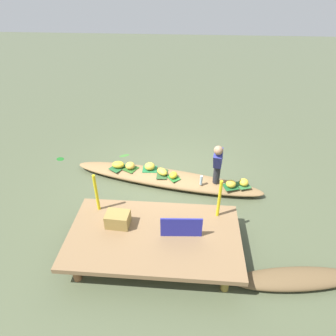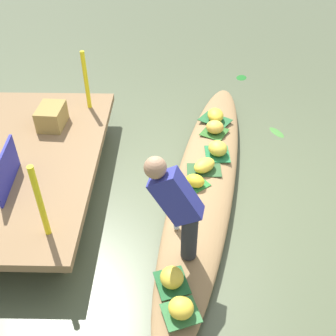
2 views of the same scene
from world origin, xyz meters
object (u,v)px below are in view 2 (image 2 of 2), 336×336
Objects in this scene: market_banner at (6,170)px; banana_bunch_5 at (215,127)px; vendor_boat at (205,182)px; water_bottle at (177,220)px; banana_bunch_3 at (204,165)px; banana_bunch_4 at (215,115)px; banana_bunch_1 at (195,181)px; banana_bunch_2 at (218,148)px; banana_bunch_6 at (181,308)px; banana_bunch_0 at (172,277)px; vendor_person at (177,205)px; produce_crate at (52,116)px.

banana_bunch_5 is at bearing -63.43° from market_banner.
water_bottle reaches higher than vendor_boat.
banana_bunch_5 is (0.85, -0.19, 0.01)m from banana_bunch_3.
banana_bunch_5 is at bearing 174.51° from banana_bunch_4.
market_banner is (-0.47, 2.23, 0.55)m from vendor_boat.
banana_bunch_3 reaches higher than banana_bunch_1.
vendor_boat is at bearing 157.23° from banana_bunch_2.
banana_bunch_5 is 1.11× the size of banana_bunch_6.
banana_bunch_2 is at bearing -12.01° from banana_bunch_6.
market_banner is (-0.27, 2.09, 0.35)m from banana_bunch_1.
vendor_person reaches higher than banana_bunch_0.
banana_bunch_1 reaches higher than vendor_boat.
vendor_person is at bearing -6.10° from banana_bunch_0.
water_bottle is at bearing 162.16° from banana_bunch_1.
banana_bunch_4 is 0.70× the size of produce_crate.
banana_bunch_3 is at bearing -107.82° from produce_crate.
banana_bunch_4 is 0.32m from banana_bunch_5.
water_bottle is at bearing 163.61° from banana_bunch_5.
banana_bunch_3 is (0.09, 0.01, 0.20)m from vendor_boat.
banana_bunch_3 is 1.26× the size of water_bottle.
vendor_boat is at bearing -22.11° from water_bottle.
banana_bunch_5 reaches higher than banana_bunch_1.
market_banner reaches higher than water_bottle.
produce_crate reaches higher than banana_bunch_6.
market_banner reaches higher than banana_bunch_5.
vendor_boat is 1.93m from banana_bunch_6.
banana_bunch_3 is at bearing -19.57° from water_bottle.
banana_bunch_1 is at bearing -116.38° from produce_crate.
market_banner reaches higher than vendor_boat.
produce_crate is (0.94, 1.90, 0.28)m from banana_bunch_1.
banana_bunch_2 is 2.26m from produce_crate.
banana_bunch_5 is at bearing -13.98° from vendor_person.
banana_bunch_1 is 1.04× the size of banana_bunch_6.
vendor_boat is 4.11× the size of vendor_person.
banana_bunch_5 is at bearing -15.52° from banana_bunch_1.
banana_bunch_5 is at bearing 0.26° from banana_bunch_2.
banana_bunch_6 is (-1.69, 0.17, 0.01)m from banana_bunch_1.
banana_bunch_5 reaches higher than banana_bunch_4.
banana_bunch_3 is at bearing 20.40° from vendor_boat.
banana_bunch_1 is at bearing 166.62° from banana_bunch_4.
water_bottle is at bearing 2.44° from banana_bunch_6.
produce_crate is (-0.19, 2.22, 0.27)m from banana_bunch_5.
banana_bunch_0 reaches higher than vendor_boat.
banana_bunch_1 is at bearing -10.64° from banana_bunch_0.
water_bottle is at bearing 168.67° from vendor_boat.
water_bottle reaches higher than banana_bunch_0.
produce_crate is (0.31, 2.22, 0.26)m from banana_bunch_2.
produce_crate reaches higher than vendor_boat.
banana_bunch_2 is at bearing -22.33° from water_bottle.
banana_bunch_3 is 2.00m from banana_bunch_6.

